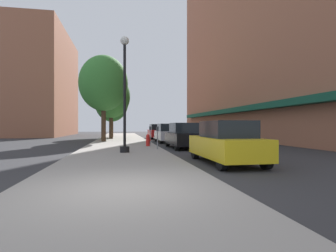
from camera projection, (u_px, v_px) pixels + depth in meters
name	position (u px, v px, depth m)	size (l,w,h in m)	color
ground_plane	(166.00, 142.00, 24.12)	(90.00, 90.00, 0.00)	#2D2D30
sidewalk_slab	(121.00, 141.00, 24.41)	(4.80, 50.00, 0.12)	gray
building_right_brick	(256.00, 16.00, 29.96)	(6.80, 40.00, 27.85)	#9E6047
building_far_background	(48.00, 85.00, 40.22)	(6.80, 18.00, 15.41)	#9E6047
lamppost	(125.00, 92.00, 13.43)	(0.48, 0.48, 5.90)	black
fire_hydrant	(148.00, 140.00, 17.70)	(0.33, 0.26, 0.79)	red
parking_meter_near	(157.00, 135.00, 15.32)	(0.14, 0.09, 1.31)	slate
parking_meter_far	(150.00, 133.00, 19.19)	(0.14, 0.09, 1.31)	slate
tree_near	(112.00, 103.00, 32.78)	(4.06, 4.06, 6.54)	#422D1E
tree_mid	(111.00, 96.00, 27.71)	(3.98, 3.98, 6.74)	#422D1E
tree_far	(104.00, 83.00, 23.05)	(4.22, 4.22, 7.49)	#422D1E
car_yellow	(226.00, 143.00, 10.29)	(1.80, 4.30, 1.66)	black
car_black	(184.00, 136.00, 17.29)	(1.80, 4.30, 1.66)	black
car_silver	(167.00, 133.00, 23.34)	(1.80, 4.30, 1.66)	black
car_red	(157.00, 132.00, 30.05)	(1.80, 4.30, 1.66)	black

